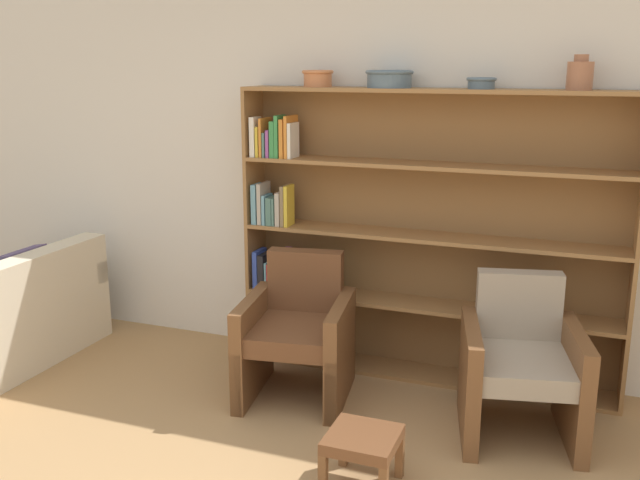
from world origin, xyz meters
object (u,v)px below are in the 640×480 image
object	(u,v)px
bowl_slate	(318,77)
vase_tall	(580,75)
armchair_leather	(298,334)
bowl_copper	(389,78)
armchair_cushioned	(521,365)
footstool	(363,444)
bookshelf	(397,241)
bowl_olive	(481,82)

from	to	relation	value
bowl_slate	vase_tall	xyz separation A→B (m)	(1.59, 0.00, 0.03)
bowl_slate	armchair_leather	xyz separation A→B (m)	(0.07, -0.54, -1.55)
bowl_copper	armchair_cushioned	distance (m)	1.89
bowl_copper	footstool	distance (m)	2.22
bookshelf	bowl_slate	distance (m)	1.18
armchair_leather	bowl_slate	bearing A→B (deg)	-91.47
bowl_copper	bowl_olive	xyz separation A→B (m)	(0.57, 0.00, -0.02)
bookshelf	vase_tall	xyz separation A→B (m)	(1.04, -0.03, 1.07)
bookshelf	vase_tall	bearing A→B (deg)	-1.43
vase_tall	armchair_cushioned	xyz separation A→B (m)	(-0.17, -0.54, -1.57)
footstool	bowl_copper	bearing A→B (deg)	101.79
vase_tall	footstool	xyz separation A→B (m)	(-0.83, -1.38, -1.74)
bookshelf	bowl_olive	bearing A→B (deg)	-3.00
armchair_cushioned	footstool	distance (m)	1.08
bowl_copper	vase_tall	world-z (taller)	vase_tall
bowl_copper	armchair_cushioned	size ratio (longest dim) A/B	0.34
bowl_slate	armchair_cushioned	xyz separation A→B (m)	(1.42, -0.54, -1.55)
bookshelf	bowl_olive	size ratio (longest dim) A/B	13.86
vase_tall	bookshelf	bearing A→B (deg)	178.57
bowl_slate	bowl_olive	xyz separation A→B (m)	(1.04, 0.00, -0.02)
footstool	armchair_leather	bearing A→B (deg)	129.45
vase_tall	armchair_cushioned	size ratio (longest dim) A/B	0.22
bowl_copper	footstool	size ratio (longest dim) A/B	0.88
bowl_olive	vase_tall	size ratio (longest dim) A/B	0.91
bowl_slate	bowl_copper	world-z (taller)	same
vase_tall	armchair_cushioned	distance (m)	1.67
vase_tall	armchair_cushioned	world-z (taller)	vase_tall
bowl_olive	bowl_copper	bearing A→B (deg)	180.00
bowl_copper	armchair_cushioned	xyz separation A→B (m)	(0.94, -0.54, -1.55)
bowl_copper	bowl_olive	world-z (taller)	bowl_copper
bowl_copper	vase_tall	size ratio (longest dim) A/B	1.52
bowl_slate	armchair_cushioned	world-z (taller)	bowl_slate
bookshelf	bowl_copper	distance (m)	1.04
bowl_copper	armchair_leather	size ratio (longest dim) A/B	0.34
armchair_leather	footstool	size ratio (longest dim) A/B	2.58
bookshelf	footstool	world-z (taller)	bookshelf
footstool	bookshelf	bearing A→B (deg)	98.85
bowl_slate	armchair_leather	world-z (taller)	bowl_slate
bookshelf	bowl_copper	world-z (taller)	bowl_copper
bowl_slate	armchair_leather	bearing A→B (deg)	-82.45
bowl_copper	footstool	world-z (taller)	bowl_copper
armchair_leather	footstool	bearing A→B (deg)	120.44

